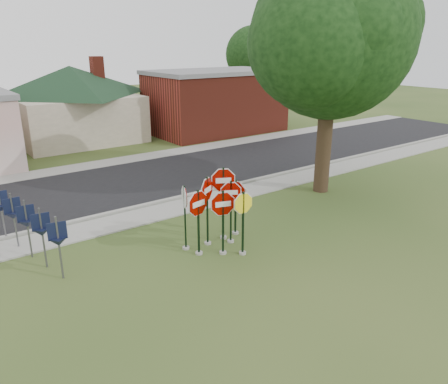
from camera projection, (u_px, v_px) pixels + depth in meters
ground at (245, 263)px, 14.05m from camera, size 120.00×120.00×0.00m
sidewalk_near at (162, 212)px, 18.23m from camera, size 60.00×1.60×0.06m
road at (118, 185)px, 21.66m from camera, size 60.00×7.00×0.04m
sidewalk_far at (87, 166)px, 24.93m from camera, size 60.00×1.60×0.06m
curb at (151, 204)px, 18.98m from camera, size 60.00×0.20×0.14m
stop_sign_center at (223, 214)px, 14.22m from camera, size 1.08×0.37×2.35m
stop_sign_yellow at (243, 216)px, 14.21m from camera, size 0.98×0.24×2.30m
stop_sign_left at (198, 213)px, 14.16m from camera, size 1.14×0.28×2.39m
stop_sign_right at (231, 204)px, 15.06m from camera, size 0.89×0.50×2.38m
stop_sign_back_right at (223, 192)px, 15.24m from camera, size 1.05×0.56×2.80m
stop_sign_back_left at (207, 201)px, 14.85m from camera, size 0.99×0.59×2.59m
stop_sign_far_right at (236, 200)px, 15.77m from camera, size 0.42×1.09×2.23m
stop_sign_far_left at (185, 210)px, 14.54m from camera, size 0.34×0.94×2.39m
route_sign_row at (27, 223)px, 14.05m from camera, size 1.43×4.63×2.00m
building_house at (71, 89)px, 30.74m from camera, size 11.60×11.60×6.20m
building_brick at (216, 101)px, 34.09m from camera, size 10.20×6.20×4.75m
oak_tree at (332, 36)px, 18.66m from camera, size 10.69×10.09×10.53m
bg_tree_right at (253, 54)px, 44.38m from camera, size 5.60×5.60×8.40m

